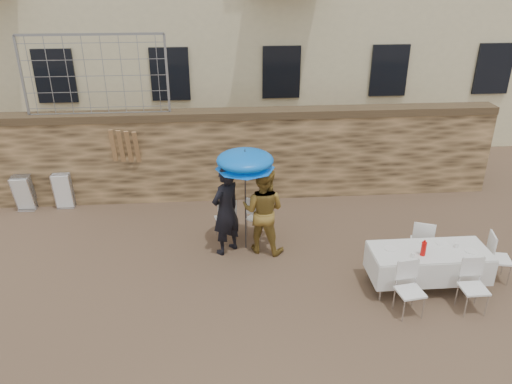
{
  "coord_description": "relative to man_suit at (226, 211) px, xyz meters",
  "views": [
    {
      "loc": [
        -0.3,
        -6.49,
        5.49
      ],
      "look_at": [
        0.4,
        2.2,
        1.4
      ],
      "focal_mm": 35.0,
      "sensor_mm": 36.0,
      "label": 1
    }
  ],
  "objects": [
    {
      "name": "man_suit",
      "position": [
        0.0,
        0.0,
        0.0
      ],
      "size": [
        0.81,
        0.8,
        1.88
      ],
      "primitive_type": "imported",
      "rotation": [
        0.0,
        0.0,
        3.88
      ],
      "color": "black",
      "rests_on": "ground"
    },
    {
      "name": "table_chair_front_right",
      "position": [
        4.11,
        -2.26,
        -0.46
      ],
      "size": [
        0.48,
        0.48,
        0.96
      ],
      "primitive_type": null,
      "rotation": [
        0.0,
        0.0,
        0.01
      ],
      "color": "white",
      "rests_on": "ground"
    },
    {
      "name": "couple_chair_right",
      "position": [
        0.7,
        0.55,
        -0.46
      ],
      "size": [
        0.68,
        0.68,
        0.96
      ],
      "primitive_type": null,
      "rotation": [
        0.0,
        0.0,
        2.46
      ],
      "color": "white",
      "rests_on": "ground"
    },
    {
      "name": "chain_link_fence",
      "position": [
        -2.81,
        2.64,
        2.16
      ],
      "size": [
        3.2,
        0.06,
        1.8
      ],
      "primitive_type": null,
      "color": "gray",
      "rests_on": "stone_wall"
    },
    {
      "name": "soda_bottle",
      "position": [
        3.41,
        -1.66,
        -0.04
      ],
      "size": [
        0.09,
        0.09,
        0.26
      ],
      "primitive_type": "cylinder",
      "color": "red",
      "rests_on": "banquet_table"
    },
    {
      "name": "chair_stack_left",
      "position": [
        -4.74,
        2.37,
        -0.48
      ],
      "size": [
        0.46,
        0.4,
        0.92
      ],
      "primitive_type": null,
      "color": "white",
      "rests_on": "ground"
    },
    {
      "name": "umbrella",
      "position": [
        0.4,
        0.1,
        0.96
      ],
      "size": [
        1.17,
        1.17,
        2.02
      ],
      "color": "#3F3F44",
      "rests_on": "ground"
    },
    {
      "name": "stone_wall",
      "position": [
        0.19,
        2.64,
        0.16
      ],
      "size": [
        13.0,
        0.5,
        2.2
      ],
      "primitive_type": "cube",
      "color": "brown",
      "rests_on": "ground"
    },
    {
      "name": "ground",
      "position": [
        0.19,
        -2.36,
        -0.94
      ],
      "size": [
        80.0,
        80.0,
        0.0
      ],
      "primitive_type": "plane",
      "color": "brown",
      "rests_on": "ground"
    },
    {
      "name": "couple_chair_left",
      "position": [
        0.0,
        0.55,
        -0.46
      ],
      "size": [
        0.57,
        0.57,
        0.96
      ],
      "primitive_type": null,
      "rotation": [
        0.0,
        0.0,
        3.35
      ],
      "color": "white",
      "rests_on": "ground"
    },
    {
      "name": "table_chair_front_left",
      "position": [
        3.01,
        -2.26,
        -0.46
      ],
      "size": [
        0.54,
        0.54,
        0.96
      ],
      "primitive_type": null,
      "rotation": [
        0.0,
        0.0,
        0.14
      ],
      "color": "white",
      "rests_on": "ground"
    },
    {
      "name": "woman_dress",
      "position": [
        0.75,
        0.0,
        -0.03
      ],
      "size": [
        1.08,
        0.97,
        1.82
      ],
      "primitive_type": "imported",
      "rotation": [
        0.0,
        0.0,
        2.75
      ],
      "color": "#B68B37",
      "rests_on": "ground"
    },
    {
      "name": "table_chair_back",
      "position": [
        3.81,
        -0.71,
        -0.46
      ],
      "size": [
        0.62,
        0.62,
        0.96
      ],
      "primitive_type": null,
      "rotation": [
        0.0,
        0.0,
        2.78
      ],
      "color": "white",
      "rests_on": "ground"
    },
    {
      "name": "table_chair_side",
      "position": [
        5.01,
        -1.41,
        -0.46
      ],
      "size": [
        0.58,
        0.58,
        0.96
      ],
      "primitive_type": null,
      "rotation": [
        0.0,
        0.0,
        1.35
      ],
      "color": "white",
      "rests_on": "ground"
    },
    {
      "name": "banquet_table",
      "position": [
        3.61,
        -1.51,
        -0.21
      ],
      "size": [
        2.1,
        0.85,
        0.78
      ],
      "color": "silver",
      "rests_on": "ground"
    },
    {
      "name": "wood_planks",
      "position": [
        -2.24,
        2.44,
        0.06
      ],
      "size": [
        0.7,
        0.2,
        2.0
      ],
      "primitive_type": null,
      "color": "#A37749",
      "rests_on": "ground"
    },
    {
      "name": "chair_stack_right",
      "position": [
        -3.84,
        2.37,
        -0.48
      ],
      "size": [
        0.46,
        0.32,
        0.92
      ],
      "primitive_type": null,
      "color": "white",
      "rests_on": "ground"
    }
  ]
}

